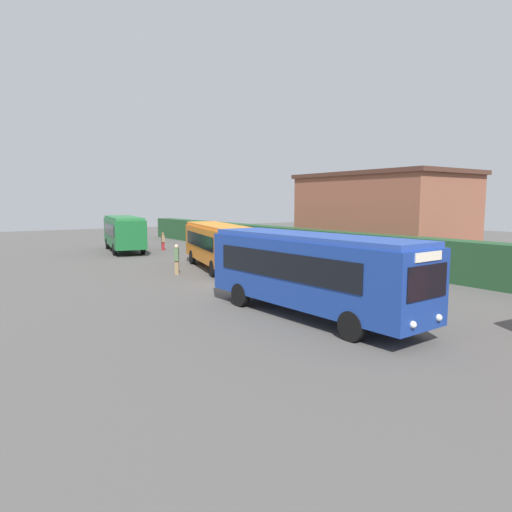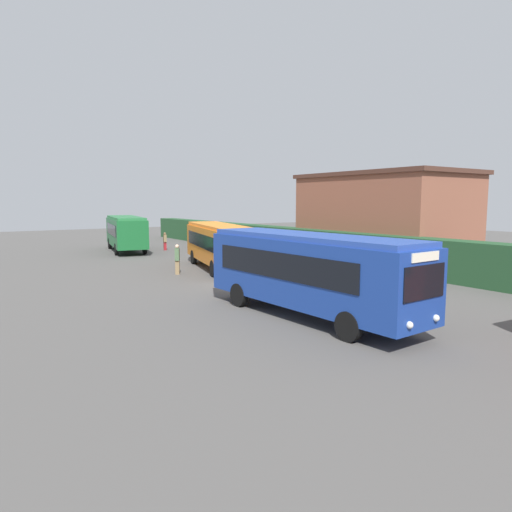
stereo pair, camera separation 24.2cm
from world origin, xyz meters
TOP-DOWN VIEW (x-y plane):
  - ground_plane at (0.00, 0.00)m, footprint 110.53×110.53m
  - bus_green at (-19.35, -0.09)m, footprint 9.57×4.27m
  - bus_orange at (-5.18, 1.40)m, footprint 9.95×4.75m
  - bus_blue at (7.89, -1.97)m, footprint 10.24×2.89m
  - person_left at (-18.26, 3.17)m, footprint 0.52×0.38m
  - person_center at (-4.68, -1.78)m, footprint 0.49×0.44m
  - person_right at (7.04, 1.55)m, footprint 0.48×0.31m
  - hedge_row at (0.00, 9.93)m, footprint 67.26×1.64m
  - depot_building at (-2.17, 14.03)m, footprint 12.39×7.66m
  - traffic_cone at (-10.65, 7.38)m, footprint 0.36×0.36m

SIDE VIEW (x-z plane):
  - ground_plane at x=0.00m, z-range 0.00..0.00m
  - traffic_cone at x=-10.65m, z-range 0.00..0.60m
  - person_left at x=-18.26m, z-range 0.03..1.68m
  - person_right at x=7.04m, z-range 0.04..1.76m
  - person_center at x=-4.68m, z-range 0.06..1.92m
  - hedge_row at x=0.00m, z-range 0.00..2.34m
  - bus_orange at x=-5.18m, z-range 0.24..3.22m
  - bus_green at x=-19.35m, z-range 0.24..3.36m
  - bus_blue at x=7.89m, z-range 0.24..3.49m
  - depot_building at x=-2.17m, z-range 0.01..6.61m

